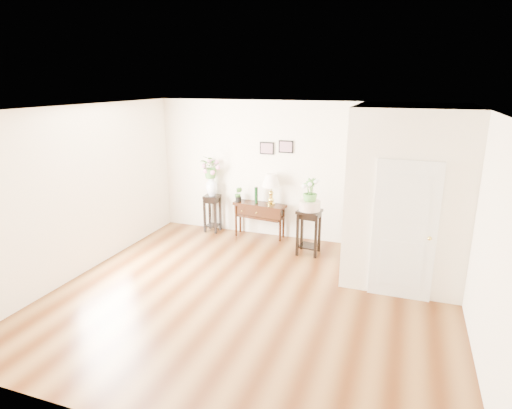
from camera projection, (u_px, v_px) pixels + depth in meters
The scene contains 21 objects.
floor at pixel (251, 297), 6.48m from camera, with size 6.00×5.50×0.02m, color brown.
ceiling at pixel (250, 109), 5.70m from camera, with size 6.00×5.50×0.02m, color white.
wall_back at pixel (298, 172), 8.58m from camera, with size 6.00×0.02×2.80m, color #F4E7CF.
wall_front at pixel (138, 298), 3.60m from camera, with size 6.00×0.02×2.80m, color #F4E7CF.
wall_left at pixel (80, 192), 7.06m from camera, with size 0.02×5.50×2.80m, color #F4E7CF.
wall_right at pixel (484, 233), 5.13m from camera, with size 0.02×5.50×2.80m, color #F4E7CF.
partition at pixel (407, 192), 7.03m from camera, with size 1.80×1.95×2.80m, color #F4E7CF.
door at pixel (404, 232), 6.22m from camera, with size 0.90×0.05×2.10m, color silver.
art_print_left at pixel (267, 148), 8.65m from camera, with size 0.30×0.02×0.25m, color black.
art_print_right at pixel (286, 147), 8.51m from camera, with size 0.30×0.02×0.25m, color black.
wall_ornament at pixel (353, 149), 7.26m from camera, with size 0.51×0.51×0.07m, color gold.
console_table at pixel (260, 220), 8.93m from camera, with size 1.09×0.36×0.73m, color black.
table_lamp at pixel (271, 188), 8.66m from camera, with size 0.37×0.37×0.65m, color gold.
green_vase at pixel (256, 195), 8.81m from camera, with size 0.07×0.07×0.34m, color black.
potted_plant at pixel (238, 194), 8.94m from camera, with size 0.16×0.13×0.30m, color #427D30.
plant_stand_a at pixel (213, 213), 9.25m from camera, with size 0.31×0.31×0.81m, color black.
porcelain_vase at pixel (212, 185), 9.07m from camera, with size 0.25×0.25×0.43m, color silver, non-canonical shape.
lily_arrangement at pixel (211, 166), 8.96m from camera, with size 0.44×0.38×0.49m, color #427D30.
plant_stand_b at pixel (309, 232), 8.03m from camera, with size 0.40×0.40×0.86m, color black.
ceramic_bowl at pixel (310, 206), 7.89m from camera, with size 0.40×0.40×0.18m, color #BEB19E.
narcissus at pixel (310, 191), 7.81m from camera, with size 0.27×0.27×0.48m, color #427D30.
Camera 1 is at (2.03, -5.47, 3.16)m, focal length 30.00 mm.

